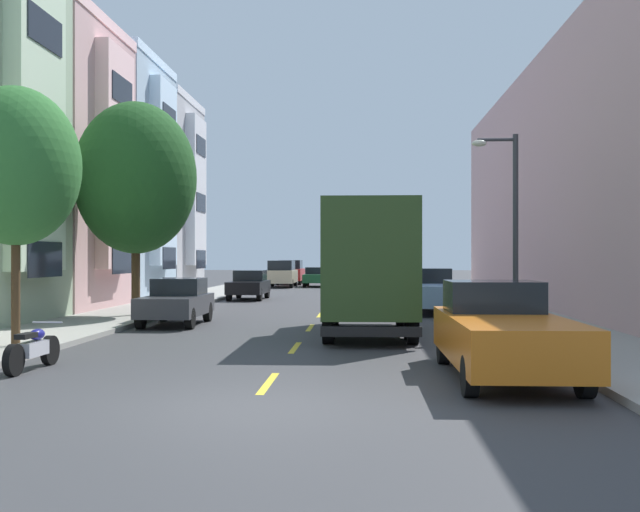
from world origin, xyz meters
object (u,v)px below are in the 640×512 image
at_px(parked_hatchback_black, 249,285).
at_px(parked_pickup_sky, 430,291).
at_px(delivery_box_truck, 369,263).
at_px(parked_hatchback_white, 415,284).
at_px(parked_motorcycle, 33,349).
at_px(parked_suv_red, 291,272).
at_px(parked_suv_champagne, 282,274).
at_px(parked_hatchback_charcoal, 177,301).
at_px(street_tree_second, 136,178).
at_px(street_tree_nearest, 16,166).
at_px(street_lamp, 509,213).
at_px(parked_suv_teal, 401,274).
at_px(parked_pickup_orange, 502,332).
at_px(moving_forest_sedan, 317,276).

distance_m(parked_hatchback_black, parked_pickup_sky, 11.89).
height_order(delivery_box_truck, parked_hatchback_white, delivery_box_truck).
xyz_separation_m(delivery_box_truck, parked_motorcycle, (-6.55, -6.78, -1.61)).
bearing_deg(parked_suv_red, parked_motorcycle, -90.70).
height_order(parked_suv_champagne, parked_suv_red, same).
distance_m(parked_suv_champagne, parked_hatchback_charcoal, 29.40).
height_order(street_tree_second, parked_pickup_sky, street_tree_second).
relative_size(street_tree_nearest, parked_hatchback_white, 1.50).
distance_m(parked_hatchback_white, parked_motorcycle, 27.22).
bearing_deg(parked_hatchback_black, street_lamp, -57.24).
height_order(parked_suv_champagne, parked_suv_teal, same).
height_order(parked_suv_champagne, parked_pickup_orange, parked_suv_champagne).
distance_m(parked_suv_champagne, parked_motorcycle, 39.02).
height_order(parked_suv_champagne, parked_hatchback_charcoal, parked_suv_champagne).
bearing_deg(parked_pickup_orange, parked_motorcycle, 178.38).
distance_m(parked_hatchback_white, parked_suv_red, 20.93).
relative_size(parked_suv_teal, parked_pickup_orange, 0.91).
bearing_deg(parked_suv_red, street_tree_nearest, -92.99).
xyz_separation_m(street_lamp, delivery_box_truck, (-4.12, -1.13, -1.46)).
distance_m(parked_pickup_sky, parked_suv_teal, 23.95).
xyz_separation_m(street_tree_nearest, parked_hatchback_white, (10.77, 22.96, -3.55)).
xyz_separation_m(street_tree_nearest, parked_hatchback_charcoal, (2.00, 6.93, -3.55)).
height_order(parked_suv_teal, moving_forest_sedan, parked_suv_teal).
relative_size(parked_suv_champagne, parked_pickup_sky, 0.90).
bearing_deg(parked_suv_red, parked_hatchback_black, -90.14).
distance_m(parked_suv_red, parked_hatchback_charcoal, 35.12).
height_order(delivery_box_truck, parked_pickup_sky, delivery_box_truck).
bearing_deg(parked_suv_champagne, street_tree_second, -94.42).
bearing_deg(parked_suv_red, parked_suv_teal, -31.96).
bearing_deg(parked_suv_teal, parked_suv_champagne, -177.30).
bearing_deg(parked_suv_red, parked_suv_champagne, -90.81).
height_order(delivery_box_truck, parked_pickup_orange, delivery_box_truck).
xyz_separation_m(street_lamp, moving_forest_sedan, (-7.72, 32.19, -2.73)).
relative_size(parked_pickup_sky, parked_pickup_orange, 1.01).
relative_size(parked_pickup_sky, parked_hatchback_charcoal, 1.33).
bearing_deg(parked_suv_champagne, parked_hatchback_charcoal, -90.22).
xyz_separation_m(street_tree_nearest, parked_suv_red, (2.19, 42.05, -3.32)).
xyz_separation_m(parked_hatchback_black, parked_motorcycle, (-0.49, -23.73, -0.35)).
height_order(street_tree_nearest, parked_suv_teal, street_tree_nearest).
bearing_deg(moving_forest_sedan, parked_suv_teal, -6.37).
bearing_deg(parked_hatchback_charcoal, parked_suv_teal, 73.70).
bearing_deg(parked_hatchback_black, street_tree_second, -100.07).
relative_size(parked_pickup_sky, parked_suv_red, 1.11).
height_order(street_lamp, parked_hatchback_white, street_lamp).
relative_size(street_tree_nearest, parked_hatchback_black, 1.50).
xyz_separation_m(parked_hatchback_charcoal, parked_pickup_orange, (8.60, -9.87, 0.07)).
distance_m(parked_pickup_sky, parked_motorcycle, 17.92).
xyz_separation_m(delivery_box_truck, parked_suv_red, (-6.01, 37.95, -1.04)).
bearing_deg(parked_motorcycle, parked_hatchback_charcoal, 87.91).
distance_m(parked_suv_teal, parked_pickup_orange, 39.67).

